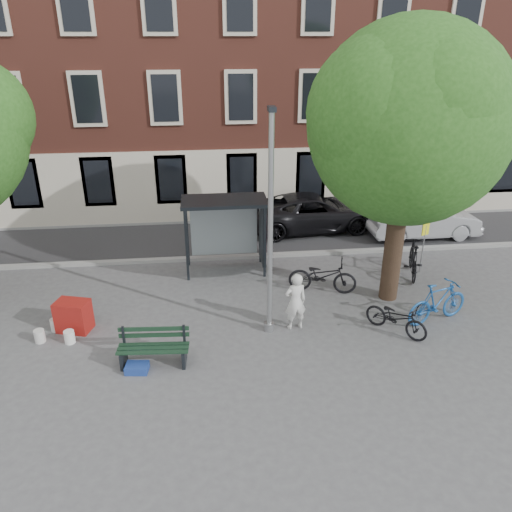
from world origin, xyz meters
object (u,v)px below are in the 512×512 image
object	(u,v)px
red_stand	(73,316)
bike_a	(322,276)
lamppost	(270,239)
car_dark	(313,212)
bike_d	(413,259)
car_silver	(423,219)
painter	(295,301)
bench	(154,349)
bike_b	(438,302)
bike_c	(396,318)
bus_shelter	(236,218)
notice_sign	(424,238)

from	to	relation	value
red_stand	bike_a	bearing A→B (deg)	11.17
lamppost	car_dark	xyz separation A→B (m)	(2.89, 7.70, -2.03)
bike_d	car_silver	size ratio (longest dim) A/B	0.45
painter	bench	size ratio (longest dim) A/B	0.94
bench	car_silver	size ratio (longest dim) A/B	0.40
lamppost	red_stand	bearing A→B (deg)	173.46
bike_b	car_silver	xyz separation A→B (m)	(2.28, 6.37, 0.12)
lamppost	bench	distance (m)	4.07
painter	bike_d	world-z (taller)	painter
lamppost	red_stand	distance (m)	5.95
painter	car_dark	distance (m)	7.95
bike_a	bike_b	xyz separation A→B (m)	(2.86, -2.14, 0.06)
bike_d	red_stand	bearing A→B (deg)	29.68
painter	bike_d	distance (m)	5.46
car_silver	bike_b	bearing A→B (deg)	158.31
lamppost	bike_c	distance (m)	4.20
bus_shelter	painter	world-z (taller)	bus_shelter
bus_shelter	red_stand	xyz separation A→B (m)	(-4.83, -3.48, -1.47)
bike_d	notice_sign	xyz separation A→B (m)	(0.37, 0.19, 0.67)
bus_shelter	bike_a	xyz separation A→B (m)	(2.61, -2.01, -1.35)
bike_a	car_silver	size ratio (longest dim) A/B	0.48
car_silver	red_stand	distance (m)	13.82
lamppost	red_stand	size ratio (longest dim) A/B	6.79
bike_a	red_stand	world-z (taller)	bike_a
lamppost	notice_sign	world-z (taller)	lamppost
bus_shelter	red_stand	bearing A→B (deg)	-144.19
painter	car_silver	world-z (taller)	painter
bike_c	red_stand	distance (m)	8.99
bike_b	bike_d	distance (m)	3.03
bench	car_silver	xyz separation A→B (m)	(10.24, 7.51, 0.33)
bus_shelter	car_silver	bearing A→B (deg)	15.98
lamppost	bike_c	xyz separation A→B (m)	(3.48, -0.50, -2.30)
bike_b	car_silver	size ratio (longest dim) A/B	0.46
bike_b	bike_c	world-z (taller)	bike_b
bike_b	red_stand	distance (m)	10.32
red_stand	notice_sign	bearing A→B (deg)	12.62
bike_c	notice_sign	xyz separation A→B (m)	(2.26, 3.63, 0.81)
bike_d	car_dark	bearing A→B (deg)	-44.98
bike_b	bike_d	bearing A→B (deg)	-27.98
car_silver	notice_sign	bearing A→B (deg)	154.29
bike_a	bike_c	size ratio (longest dim) A/B	1.18
bike_a	bike_d	xyz separation A→B (m)	(3.37, 0.85, 0.05)
bus_shelter	notice_sign	bearing A→B (deg)	-8.78
bench	car_dark	world-z (taller)	car_dark
lamppost	bike_c	world-z (taller)	lamppost
bus_shelter	bike_d	xyz separation A→B (m)	(5.98, -1.17, -1.30)
lamppost	painter	size ratio (longest dim) A/B	3.59
bike_a	bike_c	xyz separation A→B (m)	(1.48, -2.59, -0.09)
lamppost	bus_shelter	distance (m)	4.24
bench	red_stand	world-z (taller)	bench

